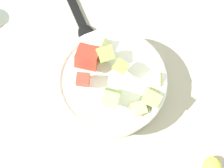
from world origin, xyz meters
TOP-DOWN VIEW (x-y plane):
  - ground_plane at (0.00, 0.00)m, footprint 2.40×2.40m
  - placemat at (0.00, 0.00)m, footprint 0.49×0.35m
  - salad_bowl at (-0.00, -0.00)m, footprint 0.21×0.21m
  - serving_spoon at (0.18, -0.02)m, footprint 0.22×0.05m

SIDE VIEW (x-z plane):
  - ground_plane at x=0.00m, z-range 0.00..0.00m
  - placemat at x=0.00m, z-range 0.00..0.01m
  - serving_spoon at x=0.18m, z-range 0.00..0.02m
  - salad_bowl at x=0.00m, z-range -0.01..0.11m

